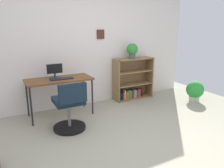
{
  "coord_description": "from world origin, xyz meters",
  "views": [
    {
      "loc": [
        -1.55,
        -2.11,
        1.63
      ],
      "look_at": [
        0.2,
        1.16,
        0.64
      ],
      "focal_mm": 35.03,
      "sensor_mm": 36.0,
      "label": 1
    }
  ],
  "objects_px": {
    "desk": "(59,82)",
    "bookshelf_low": "(132,81)",
    "office_chair": "(70,109)",
    "potted_plant_on_shelf": "(132,50)",
    "monitor": "(55,71)",
    "potted_plant_floor": "(195,90)",
    "keyboard": "(62,79)"
  },
  "relations": [
    {
      "from": "monitor",
      "to": "bookshelf_low",
      "type": "bearing_deg",
      "value": 4.96
    },
    {
      "from": "desk",
      "to": "potted_plant_floor",
      "type": "distance_m",
      "value": 2.93
    },
    {
      "from": "desk",
      "to": "potted_plant_on_shelf",
      "type": "xyz_separation_m",
      "value": [
        1.68,
        0.18,
        0.47
      ]
    },
    {
      "from": "desk",
      "to": "potted_plant_on_shelf",
      "type": "height_order",
      "value": "potted_plant_on_shelf"
    },
    {
      "from": "office_chair",
      "to": "potted_plant_floor",
      "type": "relative_size",
      "value": 1.79
    },
    {
      "from": "monitor",
      "to": "potted_plant_floor",
      "type": "relative_size",
      "value": 0.61
    },
    {
      "from": "keyboard",
      "to": "office_chair",
      "type": "relative_size",
      "value": 0.5
    },
    {
      "from": "potted_plant_on_shelf",
      "to": "bookshelf_low",
      "type": "bearing_deg",
      "value": 55.61
    },
    {
      "from": "monitor",
      "to": "potted_plant_on_shelf",
      "type": "xyz_separation_m",
      "value": [
        1.73,
        0.1,
        0.29
      ]
    },
    {
      "from": "bookshelf_low",
      "to": "potted_plant_floor",
      "type": "xyz_separation_m",
      "value": [
        1.11,
        -0.86,
        -0.16
      ]
    },
    {
      "from": "desk",
      "to": "potted_plant_floor",
      "type": "height_order",
      "value": "desk"
    },
    {
      "from": "keyboard",
      "to": "bookshelf_low",
      "type": "distance_m",
      "value": 1.75
    },
    {
      "from": "monitor",
      "to": "potted_plant_floor",
      "type": "bearing_deg",
      "value": -13.78
    },
    {
      "from": "office_chair",
      "to": "potted_plant_on_shelf",
      "type": "height_order",
      "value": "potted_plant_on_shelf"
    },
    {
      "from": "bookshelf_low",
      "to": "monitor",
      "type": "bearing_deg",
      "value": -175.04
    },
    {
      "from": "office_chair",
      "to": "bookshelf_low",
      "type": "height_order",
      "value": "bookshelf_low"
    },
    {
      "from": "keyboard",
      "to": "potted_plant_floor",
      "type": "distance_m",
      "value": 2.9
    },
    {
      "from": "bookshelf_low",
      "to": "potted_plant_on_shelf",
      "type": "distance_m",
      "value": 0.71
    },
    {
      "from": "desk",
      "to": "bookshelf_low",
      "type": "distance_m",
      "value": 1.76
    },
    {
      "from": "office_chair",
      "to": "desk",
      "type": "bearing_deg",
      "value": 87.04
    },
    {
      "from": "desk",
      "to": "potted_plant_floor",
      "type": "xyz_separation_m",
      "value": [
        2.83,
        -0.63,
        -0.4
      ]
    },
    {
      "from": "potted_plant_on_shelf",
      "to": "desk",
      "type": "bearing_deg",
      "value": -174.01
    },
    {
      "from": "desk",
      "to": "potted_plant_on_shelf",
      "type": "relative_size",
      "value": 3.57
    },
    {
      "from": "potted_plant_on_shelf",
      "to": "office_chair",
      "type": "bearing_deg",
      "value": -153.32
    },
    {
      "from": "desk",
      "to": "bookshelf_low",
      "type": "xyz_separation_m",
      "value": [
        1.72,
        0.24,
        -0.24
      ]
    },
    {
      "from": "desk",
      "to": "keyboard",
      "type": "relative_size",
      "value": 2.84
    },
    {
      "from": "potted_plant_on_shelf",
      "to": "monitor",
      "type": "bearing_deg",
      "value": -176.85
    },
    {
      "from": "monitor",
      "to": "desk",
      "type": "bearing_deg",
      "value": -58.59
    },
    {
      "from": "keyboard",
      "to": "office_chair",
      "type": "height_order",
      "value": "office_chair"
    },
    {
      "from": "desk",
      "to": "monitor",
      "type": "xyz_separation_m",
      "value": [
        -0.05,
        0.08,
        0.18
      ]
    },
    {
      "from": "desk",
      "to": "potted_plant_on_shelf",
      "type": "distance_m",
      "value": 1.76
    },
    {
      "from": "keyboard",
      "to": "potted_plant_on_shelf",
      "type": "xyz_separation_m",
      "value": [
        1.66,
        0.25,
        0.41
      ]
    }
  ]
}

